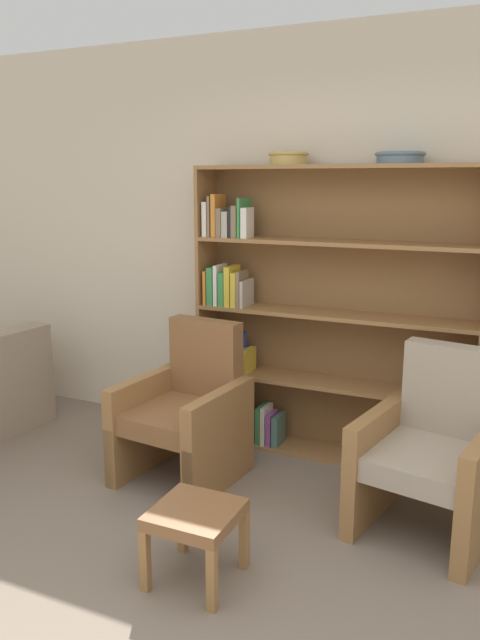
{
  "coord_description": "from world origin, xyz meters",
  "views": [
    {
      "loc": [
        0.97,
        -1.57,
        1.8
      ],
      "look_at": [
        -0.6,
        1.88,
        0.95
      ],
      "focal_mm": 35.0,
      "sensor_mm": 36.0,
      "label": 1
    }
  ],
  "objects": [
    {
      "name": "footstool",
      "position": [
        -0.27,
        0.68,
        0.29
      ],
      "size": [
        0.37,
        0.37,
        0.35
      ],
      "color": "olive",
      "rests_on": "ground"
    },
    {
      "name": "bowl_brass",
      "position": [
        -0.42,
        2.23,
        1.94
      ],
      "size": [
        0.25,
        0.25,
        0.08
      ],
      "color": "tan",
      "rests_on": "bookshelf"
    },
    {
      "name": "bookshelf",
      "position": [
        -0.28,
        2.25,
        0.9
      ],
      "size": [
        1.83,
        0.3,
        1.89
      ],
      "color": "olive",
      "rests_on": "ground"
    },
    {
      "name": "bowl_terracotta",
      "position": [
        0.27,
        2.23,
        1.93
      ],
      "size": [
        0.29,
        0.29,
        0.07
      ],
      "color": "slate",
      "rests_on": "bookshelf"
    },
    {
      "name": "armchair_leather",
      "position": [
        -0.82,
        1.58,
        0.41
      ],
      "size": [
        0.71,
        0.75,
        0.95
      ],
      "rotation": [
        0.0,
        0.0,
        3.03
      ],
      "color": "olive",
      "rests_on": "ground"
    },
    {
      "name": "armchair_cushioned",
      "position": [
        0.63,
        1.58,
        0.41
      ],
      "size": [
        0.76,
        0.79,
        0.95
      ],
      "rotation": [
        0.0,
        0.0,
        2.95
      ],
      "color": "olive",
      "rests_on": "ground"
    },
    {
      "name": "wall_back",
      "position": [
        0.0,
        2.42,
        1.38
      ],
      "size": [
        12.0,
        0.06,
        2.75
      ],
      "color": "beige",
      "rests_on": "ground"
    }
  ]
}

